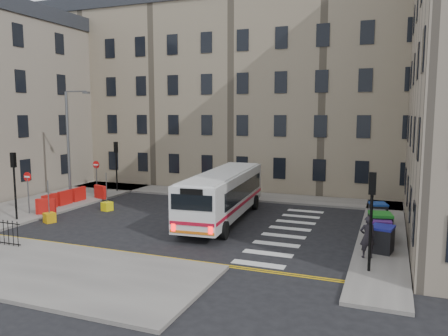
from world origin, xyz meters
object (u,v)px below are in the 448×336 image
Objects in this scene: pedestrian at (367,237)px; bollard_chevron at (50,218)px; wheelie_bin_a at (382,239)px; bollard_yellow at (107,206)px; wheelie_bin_e at (378,213)px; wheelie_bin_b at (381,231)px; wheelie_bin_d at (377,221)px; bus at (223,193)px; streetlamp at (68,144)px; wheelie_bin_c at (380,226)px.

pedestrian reaches higher than bollard_chevron.
bollard_yellow is at bearing -179.20° from wheelie_bin_a.
wheelie_bin_e is (-0.37, 5.68, -0.02)m from wheelie_bin_a.
wheelie_bin_a is 1.52m from wheelie_bin_b.
wheelie_bin_d is at bearing 13.55° from bollard_chevron.
wheelie_bin_d is at bearing 92.28° from wheelie_bin_b.
wheelie_bin_e reaches higher than wheelie_bin_b.
bollard_chevron is (-9.66, -4.24, -1.41)m from bus.
wheelie_bin_b is at bearing -102.76° from wheelie_bin_e.
bollard_yellow is at bearing 178.20° from wheelie_bin_d.
wheelie_bin_e is at bearing 9.41° from bus.
streetlamp reaches higher than bollard_yellow.
bollard_chevron is at bearing -22.34° from pedestrian.
bus is at bearing 160.38° from wheelie_bin_c.
streetlamp is 5.67× the size of wheelie_bin_c.
wheelie_bin_c reaches higher than wheelie_bin_b.
streetlamp is at bearing 179.02° from wheelie_bin_a.
wheelie_bin_c reaches higher than wheelie_bin_a.
streetlamp reaches higher than bollard_chevron.
bollard_chevron is (-18.90, -2.31, -0.45)m from wheelie_bin_b.
wheelie_bin_b is 1.98× the size of bollard_chevron.
wheelie_bin_c is at bearing -6.74° from streetlamp.
bus reaches higher than wheelie_bin_a.
pedestrian is at bearing -106.25° from wheelie_bin_b.
bus is 18.46× the size of bollard_chevron.
streetlamp is at bearing 166.88° from wheelie_bin_b.
bollard_chevron is (-18.98, -0.79, -0.47)m from wheelie_bin_a.
streetlamp is at bearing -36.46° from pedestrian.
pedestrian is at bearing -96.48° from wheelie_bin_d.
streetlamp reaches higher than wheelie_bin_b.
bollard_chevron is at bearing -177.97° from wheelie_bin_b.
wheelie_bin_e is (21.67, 1.01, -3.58)m from streetlamp.
wheelie_bin_d is at bearing -106.49° from wheelie_bin_e.
wheelie_bin_a is 0.98× the size of wheelie_bin_e.
bus is 9.49m from wheelie_bin_b.
wheelie_bin_e is at bearing 19.17° from bollard_chevron.
bus is 9.99m from wheelie_bin_a.
bus reaches higher than wheelie_bin_b.
pedestrian is 18.39m from bollard_chevron.
pedestrian is at bearing -109.38° from wheelie_bin_c.
streetlamp reaches higher than bus.
bollard_yellow is (-8.37, -0.27, -1.41)m from bus.
streetlamp is 7.45m from bollard_chevron.
streetlamp is 22.43m from pedestrian.
wheelie_bin_e is (-0.00, 1.99, 0.03)m from wheelie_bin_d.
bollard_chevron is (-18.62, -6.47, -0.45)m from wheelie_bin_e.
wheelie_bin_a is (22.04, -4.67, -3.57)m from streetlamp.
wheelie_bin_c is at bearing -3.58° from bollard_yellow.
wheelie_bin_c is 2.39× the size of bollard_yellow.
streetlamp is at bearing 173.93° from wheelie_bin_d.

